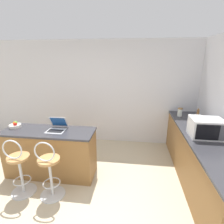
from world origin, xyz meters
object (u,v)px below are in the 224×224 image
Objects in this scene: toaster at (196,120)px; pepper_mill at (198,115)px; laptop at (57,127)px; bar_stool_near at (19,168)px; fruit_bowl at (15,125)px; microwave at (206,128)px; storage_jar at (180,112)px; bar_stool_far at (49,171)px.

pepper_mill is (0.11, 0.27, 0.04)m from toaster.
bar_stool_near is at bearing -123.56° from laptop.
bar_stool_near is 4.76× the size of fruit_bowl.
toaster is 1.10× the size of pepper_mill.
laptop is at bearing -162.06° from pepper_mill.
microwave is at bearing 0.83° from laptop.
storage_jar reaches higher than toaster.
fruit_bowl is (-3.45, -0.60, -0.04)m from toaster.
pepper_mill is at bearing 13.58° from fruit_bowl.
bar_stool_far is at bearing -143.23° from storage_jar.
laptop reaches higher than storage_jar.
bar_stool_far is 2.98× the size of laptop.
laptop is at bearing -179.17° from microwave.
microwave reaches higher than pepper_mill.
bar_stool_far is 0.79m from laptop.
toaster is at bearing 26.15° from bar_stool_far.
fruit_bowl is (-0.95, 0.63, 0.47)m from bar_stool_far.
storage_jar reaches higher than bar_stool_near.
storage_jar is 3.44m from fruit_bowl.
bar_stool_near is 3.35m from storage_jar.
laptop is at bearing -166.74° from toaster.
laptop is 1.79× the size of storage_jar.
bar_stool_far is 3.57× the size of toaster.
storage_jar is 0.89× the size of fruit_bowl.
fruit_bowl reaches higher than bar_stool_near.
bar_stool_far is at bearing -165.21° from microwave.
pepper_mill is (3.13, 1.49, 0.55)m from bar_stool_near.
microwave is 1.09m from storage_jar.
fruit_bowl is (-3.26, -1.09, -0.06)m from storage_jar.
bar_stool_far is at bearing -150.24° from pepper_mill.
bar_stool_far is at bearing -33.70° from fruit_bowl.
toaster reaches higher than fruit_bowl.
pepper_mill reaches higher than laptop.
toaster is (2.61, 0.61, 0.02)m from laptop.
toaster is 0.53m from storage_jar.
bar_stool_near is at bearing -154.45° from pepper_mill.
pepper_mill reaches higher than fruit_bowl.
laptop reaches higher than bar_stool_far.
fruit_bowl is at bearing 124.66° from bar_stool_near.
fruit_bowl is 0.82× the size of pepper_mill.
laptop is 0.69× the size of microwave.
toaster reaches higher than bar_stool_near.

